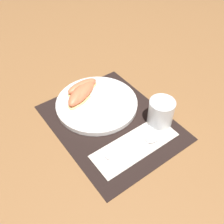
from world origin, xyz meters
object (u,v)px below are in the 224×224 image
at_px(knife, 132,141).
at_px(fork, 99,102).
at_px(spoon, 148,141).
at_px(plate, 97,104).
at_px(citrus_wedge_0, 81,87).
at_px(citrus_wedge_1, 83,93).
at_px(juice_glass, 161,114).
at_px(citrus_wedge_2, 78,95).

height_order(knife, fork, fork).
bearing_deg(spoon, fork, -172.14).
bearing_deg(plate, citrus_wedge_0, -173.32).
xyz_separation_m(plate, fork, (0.01, 0.00, 0.01)).
bearing_deg(knife, citrus_wedge_1, -176.42).
distance_m(plate, spoon, 0.22).
bearing_deg(juice_glass, knife, -85.39).
bearing_deg(fork, knife, -2.84).
distance_m(juice_glass, citrus_wedge_2, 0.27).
height_order(fork, citrus_wedge_1, citrus_wedge_1).
bearing_deg(citrus_wedge_1, plate, 22.17).
distance_m(spoon, fork, 0.21).
bearing_deg(citrus_wedge_0, knife, 0.81).
height_order(juice_glass, fork, juice_glass).
bearing_deg(citrus_wedge_2, knife, 8.19).
height_order(plate, spoon, plate).
xyz_separation_m(fork, citrus_wedge_0, (-0.09, -0.01, 0.01)).
xyz_separation_m(citrus_wedge_0, citrus_wedge_1, (0.03, -0.01, 0.00)).
height_order(citrus_wedge_0, citrus_wedge_1, citrus_wedge_1).
bearing_deg(citrus_wedge_1, citrus_wedge_0, 159.17).
relative_size(plate, citrus_wedge_1, 1.92).
distance_m(plate, knife, 0.19).
bearing_deg(juice_glass, spoon, -63.46).
xyz_separation_m(knife, citrus_wedge_0, (-0.27, -0.00, 0.02)).
bearing_deg(plate, citrus_wedge_1, -157.83).
relative_size(plate, spoon, 1.54).
distance_m(juice_glass, spoon, 0.10).
height_order(knife, citrus_wedge_2, citrus_wedge_2).
bearing_deg(spoon, plate, -171.60).
xyz_separation_m(fork, citrus_wedge_1, (-0.06, -0.02, 0.01)).
bearing_deg(fork, plate, -159.89).
relative_size(knife, citrus_wedge_2, 1.62).
bearing_deg(citrus_wedge_0, juice_glass, 25.53).
relative_size(plate, citrus_wedge_0, 2.28).
bearing_deg(citrus_wedge_2, spoon, 15.05).
distance_m(spoon, citrus_wedge_0, 0.30).
xyz_separation_m(juice_glass, fork, (-0.17, -0.11, -0.02)).
bearing_deg(knife, citrus_wedge_0, -179.19).
bearing_deg(spoon, citrus_wedge_0, -172.06).
height_order(fork, citrus_wedge_2, citrus_wedge_2).
bearing_deg(spoon, citrus_wedge_2, -164.95).
height_order(spoon, fork, fork).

